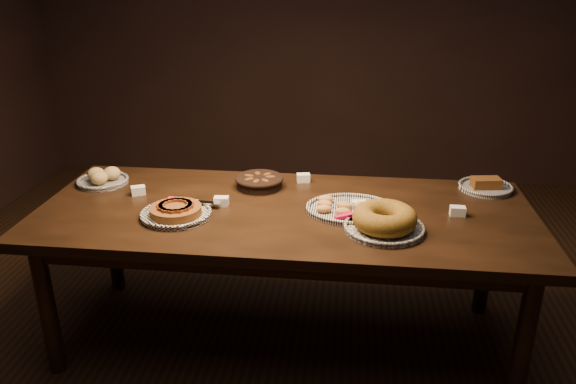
# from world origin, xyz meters

# --- Properties ---
(ground) EXTENTS (5.00, 5.00, 0.00)m
(ground) POSITION_xyz_m (0.00, 0.00, 0.00)
(ground) COLOR black
(ground) RESTS_ON ground
(buffet_table) EXTENTS (2.40, 1.00, 0.75)m
(buffet_table) POSITION_xyz_m (0.00, 0.00, 0.68)
(buffet_table) COLOR black
(buffet_table) RESTS_ON ground
(apple_tart_plate) EXTENTS (0.35, 0.33, 0.06)m
(apple_tart_plate) POSITION_xyz_m (-0.50, -0.14, 0.77)
(apple_tart_plate) COLOR white
(apple_tart_plate) RESTS_ON buffet_table
(madeleine_platter) EXTENTS (0.43, 0.35, 0.05)m
(madeleine_platter) POSITION_xyz_m (0.32, 0.00, 0.77)
(madeleine_platter) COLOR black
(madeleine_platter) RESTS_ON buffet_table
(bundt_cake_plate) EXTENTS (0.40, 0.38, 0.11)m
(bundt_cake_plate) POSITION_xyz_m (0.47, -0.18, 0.80)
(bundt_cake_plate) COLOR black
(bundt_cake_plate) RESTS_ON buffet_table
(croissant_basket) EXTENTS (0.29, 0.29, 0.06)m
(croissant_basket) POSITION_xyz_m (-0.17, 0.27, 0.79)
(croissant_basket) COLOR black
(croissant_basket) RESTS_ON buffet_table
(bread_roll_plate) EXTENTS (0.27, 0.27, 0.09)m
(bread_roll_plate) POSITION_xyz_m (-1.02, 0.23, 0.78)
(bread_roll_plate) COLOR white
(bread_roll_plate) RESTS_ON buffet_table
(loaf_plate) EXTENTS (0.28, 0.28, 0.06)m
(loaf_plate) POSITION_xyz_m (1.02, 0.37, 0.77)
(loaf_plate) COLOR black
(loaf_plate) RESTS_ON buffet_table
(tent_cards) EXTENTS (1.67, 0.42, 0.04)m
(tent_cards) POSITION_xyz_m (0.03, 0.11, 0.77)
(tent_cards) COLOR white
(tent_cards) RESTS_ON buffet_table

